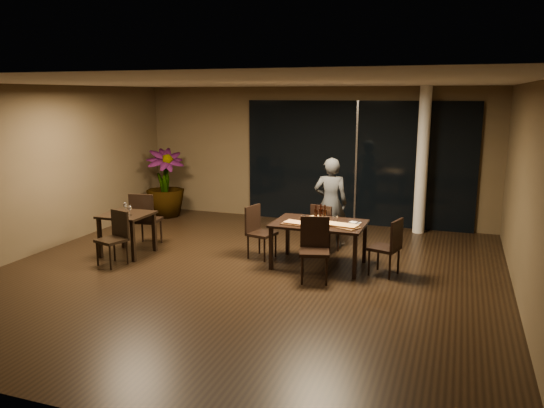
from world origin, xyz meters
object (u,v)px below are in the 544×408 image
(bottle_a, at_px, (316,213))
(bottle_c, at_px, (321,213))
(diner, at_px, (331,203))
(bottle_b, at_px, (325,214))
(side_table, at_px, (127,221))
(chair_main_right, at_px, (389,244))
(chair_side_near, at_px, (115,235))
(main_table, at_px, (319,227))
(chair_main_far, at_px, (324,226))
(potted_plant, at_px, (165,183))
(chair_side_far, at_px, (145,217))
(chair_main_near, at_px, (315,245))
(chair_main_left, at_px, (258,229))

(bottle_a, xyz_separation_m, bottle_c, (0.08, 0.01, 0.01))
(diner, height_order, bottle_b, diner)
(side_table, height_order, bottle_a, bottle_a)
(bottle_a, distance_m, bottle_b, 0.17)
(chair_main_right, height_order, diner, diner)
(chair_side_near, xyz_separation_m, diner, (3.17, 2.22, 0.34))
(bottle_c, bearing_deg, main_table, -87.15)
(bottle_a, bearing_deg, chair_main_far, 92.12)
(chair_main_far, height_order, potted_plant, potted_plant)
(chair_side_far, height_order, bottle_c, bottle_c)
(side_table, relative_size, chair_main_far, 0.89)
(chair_side_near, relative_size, bottle_c, 3.11)
(side_table, xyz_separation_m, chair_main_right, (4.57, 0.40, -0.11))
(chair_main_near, bearing_deg, chair_main_left, 133.21)
(chair_main_right, relative_size, bottle_b, 3.13)
(potted_plant, height_order, bottle_c, potted_plant)
(bottle_c, bearing_deg, diner, 94.62)
(chair_main_far, relative_size, chair_main_near, 0.93)
(chair_side_far, distance_m, diner, 3.50)
(chair_side_near, xyz_separation_m, potted_plant, (-1.09, 3.46, 0.28))
(chair_main_near, bearing_deg, bottle_a, 89.09)
(chair_main_left, distance_m, bottle_b, 1.28)
(bottle_c, bearing_deg, chair_main_near, -82.23)
(chair_side_far, xyz_separation_m, bottle_c, (3.38, 0.06, 0.32))
(bottle_b, xyz_separation_m, bottle_c, (-0.08, 0.05, -0.00))
(chair_main_left, distance_m, potted_plant, 3.95)
(side_table, distance_m, chair_main_far, 3.52)
(chair_main_far, distance_m, bottle_a, 0.77)
(chair_main_near, distance_m, bottle_a, 0.83)
(chair_main_near, height_order, bottle_a, bottle_a)
(chair_main_left, distance_m, chair_main_right, 2.32)
(chair_main_right, distance_m, potted_plant, 6.07)
(chair_main_left, height_order, chair_side_near, chair_main_left)
(chair_main_far, relative_size, chair_main_right, 0.98)
(chair_main_near, distance_m, bottle_b, 0.78)
(chair_main_right, bearing_deg, chair_side_far, -76.30)
(chair_main_right, distance_m, bottle_a, 1.32)
(side_table, xyz_separation_m, bottle_c, (3.40, 0.60, 0.27))
(chair_side_far, bearing_deg, potted_plant, -76.43)
(chair_main_left, relative_size, diner, 0.54)
(diner, xyz_separation_m, bottle_a, (0.01, -1.09, 0.04))
(main_table, relative_size, potted_plant, 0.95)
(main_table, bearing_deg, diner, 94.47)
(chair_main_left, xyz_separation_m, chair_main_right, (2.30, -0.22, 0.00))
(chair_main_left, bearing_deg, chair_main_right, -81.66)
(main_table, height_order, potted_plant, potted_plant)
(potted_plant, bearing_deg, chair_main_left, -35.44)
(chair_main_near, relative_size, chair_side_far, 0.95)
(main_table, relative_size, chair_main_far, 1.66)
(chair_main_left, relative_size, bottle_a, 3.40)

